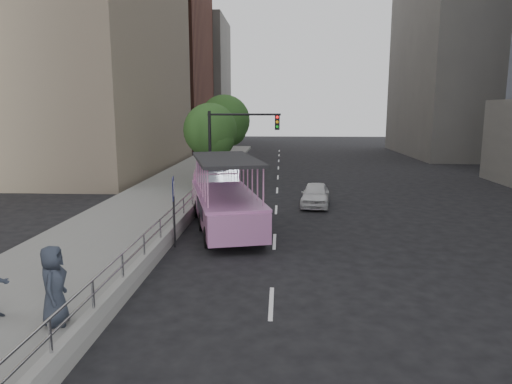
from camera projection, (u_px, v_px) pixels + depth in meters
The scene contains 14 objects.
ground at pixel (241, 276), 14.56m from camera, with size 160.00×160.00×0.00m, color black.
sidewalk at pixel (152, 206), 24.67m from camera, with size 5.50×80.00×0.30m, color gray.
kerb_wall at pixel (161, 243), 16.61m from camera, with size 0.24×30.00×0.36m, color #9D9D98.
guardrail at pixel (160, 225), 16.49m from camera, with size 0.07×22.00×0.71m.
duck_boat at pixel (223, 198), 21.21m from camera, with size 4.64×9.97×3.23m.
car at pixel (315, 194), 25.25m from camera, with size 1.51×3.74×1.28m, color white.
pedestrian_far at pixel (54, 285), 10.51m from camera, with size 0.93×0.61×1.90m, color #272E3A.
parking_sign at pixel (174, 203), 17.36m from camera, with size 0.13×0.62×2.77m.
traffic_signal at pixel (230, 141), 26.32m from camera, with size 4.20×0.32×5.20m.
street_tree_near at pixel (212, 132), 29.72m from camera, with size 3.52×3.52×5.72m.
street_tree_far at pixel (226, 122), 35.52m from camera, with size 3.97×3.97×6.45m.
midrise_brick at pixel (137, 51), 60.41m from camera, with size 18.00×16.00×26.00m, color brown.
midrise_stone_a at pixel (501, 14), 51.61m from camera, with size 20.00×20.00×32.00m, color slate.
midrise_stone_b at pixel (179, 82), 76.56m from camera, with size 16.00×14.00×20.00m, color slate.
Camera 1 is at (1.23, -13.81, 5.23)m, focal length 32.00 mm.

